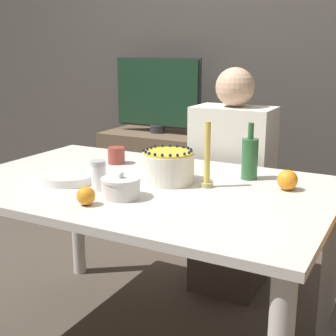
{
  "coord_description": "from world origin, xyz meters",
  "views": [
    {
      "loc": [
        0.93,
        -1.53,
        1.25
      ],
      "look_at": [
        0.09,
        0.06,
        0.79
      ],
      "focal_mm": 50.0,
      "sensor_mm": 36.0,
      "label": 1
    }
  ],
  "objects_px": {
    "person_man_blue_shirt": "(231,197)",
    "tv_monitor": "(158,94)",
    "sugar_bowl": "(121,187)",
    "bottle": "(250,158)",
    "candle": "(207,161)",
    "sugar_shaker": "(99,175)",
    "cake": "(168,167)"
  },
  "relations": [
    {
      "from": "sugar_shaker",
      "to": "person_man_blue_shirt",
      "type": "height_order",
      "value": "person_man_blue_shirt"
    },
    {
      "from": "tv_monitor",
      "to": "cake",
      "type": "bearing_deg",
      "value": -58.91
    },
    {
      "from": "cake",
      "to": "bottle",
      "type": "bearing_deg",
      "value": 36.82
    },
    {
      "from": "sugar_shaker",
      "to": "candle",
      "type": "bearing_deg",
      "value": 33.39
    },
    {
      "from": "sugar_bowl",
      "to": "sugar_shaker",
      "type": "xyz_separation_m",
      "value": [
        -0.13,
        0.04,
        0.02
      ]
    },
    {
      "from": "candle",
      "to": "person_man_blue_shirt",
      "type": "relative_size",
      "value": 0.22
    },
    {
      "from": "bottle",
      "to": "tv_monitor",
      "type": "bearing_deg",
      "value": 136.22
    },
    {
      "from": "cake",
      "to": "sugar_bowl",
      "type": "distance_m",
      "value": 0.26
    },
    {
      "from": "cake",
      "to": "person_man_blue_shirt",
      "type": "relative_size",
      "value": 0.18
    },
    {
      "from": "person_man_blue_shirt",
      "to": "sugar_shaker",
      "type": "bearing_deg",
      "value": 74.72
    },
    {
      "from": "sugar_shaker",
      "to": "candle",
      "type": "relative_size",
      "value": 0.44
    },
    {
      "from": "sugar_bowl",
      "to": "tv_monitor",
      "type": "xyz_separation_m",
      "value": [
        -0.6,
        1.34,
        0.19
      ]
    },
    {
      "from": "tv_monitor",
      "to": "sugar_shaker",
      "type": "bearing_deg",
      "value": -69.99
    },
    {
      "from": "candle",
      "to": "bottle",
      "type": "height_order",
      "value": "candle"
    },
    {
      "from": "candle",
      "to": "sugar_shaker",
      "type": "bearing_deg",
      "value": -146.61
    },
    {
      "from": "person_man_blue_shirt",
      "to": "tv_monitor",
      "type": "height_order",
      "value": "tv_monitor"
    },
    {
      "from": "sugar_shaker",
      "to": "bottle",
      "type": "xyz_separation_m",
      "value": [
        0.45,
        0.42,
        0.03
      ]
    },
    {
      "from": "sugar_bowl",
      "to": "bottle",
      "type": "relative_size",
      "value": 0.61
    },
    {
      "from": "candle",
      "to": "tv_monitor",
      "type": "distance_m",
      "value": 1.36
    },
    {
      "from": "sugar_bowl",
      "to": "candle",
      "type": "xyz_separation_m",
      "value": [
        0.22,
        0.27,
        0.06
      ]
    },
    {
      "from": "bottle",
      "to": "person_man_blue_shirt",
      "type": "xyz_separation_m",
      "value": [
        -0.22,
        0.41,
        -0.32
      ]
    },
    {
      "from": "sugar_bowl",
      "to": "candle",
      "type": "distance_m",
      "value": 0.35
    },
    {
      "from": "cake",
      "to": "bottle",
      "type": "xyz_separation_m",
      "value": [
        0.27,
        0.2,
        0.03
      ]
    },
    {
      "from": "candle",
      "to": "bottle",
      "type": "xyz_separation_m",
      "value": [
        0.11,
        0.19,
        -0.01
      ]
    },
    {
      "from": "person_man_blue_shirt",
      "to": "tv_monitor",
      "type": "distance_m",
      "value": 0.96
    },
    {
      "from": "cake",
      "to": "person_man_blue_shirt",
      "type": "xyz_separation_m",
      "value": [
        0.05,
        0.62,
        -0.29
      ]
    },
    {
      "from": "cake",
      "to": "sugar_shaker",
      "type": "bearing_deg",
      "value": -130.29
    },
    {
      "from": "candle",
      "to": "bottle",
      "type": "bearing_deg",
      "value": 60.59
    },
    {
      "from": "cake",
      "to": "candle",
      "type": "bearing_deg",
      "value": 4.41
    },
    {
      "from": "sugar_shaker",
      "to": "tv_monitor",
      "type": "distance_m",
      "value": 1.4
    },
    {
      "from": "sugar_bowl",
      "to": "sugar_shaker",
      "type": "relative_size",
      "value": 1.25
    },
    {
      "from": "sugar_shaker",
      "to": "cake",
      "type": "bearing_deg",
      "value": 49.71
    }
  ]
}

